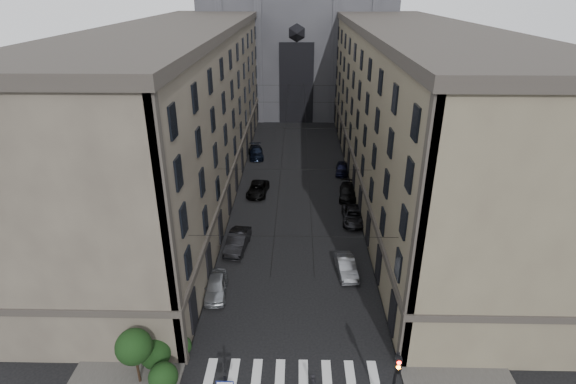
# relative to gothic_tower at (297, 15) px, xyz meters

# --- Properties ---
(sidewalk_left) EXTENTS (7.00, 80.00, 0.15)m
(sidewalk_left) POSITION_rel_gothic_tower_xyz_m (-10.50, -38.96, -17.72)
(sidewalk_left) COLOR #383533
(sidewalk_left) RESTS_ON ground
(sidewalk_right) EXTENTS (7.00, 80.00, 0.15)m
(sidewalk_right) POSITION_rel_gothic_tower_xyz_m (10.50, -38.96, -17.72)
(sidewalk_right) COLOR #383533
(sidewalk_right) RESTS_ON ground
(zebra_crossing) EXTENTS (11.00, 3.20, 0.01)m
(zebra_crossing) POSITION_rel_gothic_tower_xyz_m (0.00, -69.96, -17.79)
(zebra_crossing) COLOR beige
(zebra_crossing) RESTS_ON ground
(building_left) EXTENTS (13.60, 60.60, 18.85)m
(building_left) POSITION_rel_gothic_tower_xyz_m (-13.44, -38.96, -8.45)
(building_left) COLOR #4C443A
(building_left) RESTS_ON ground
(building_right) EXTENTS (13.60, 60.60, 18.85)m
(building_right) POSITION_rel_gothic_tower_xyz_m (13.44, -38.96, -8.45)
(building_right) COLOR brown
(building_right) RESTS_ON ground
(gothic_tower) EXTENTS (35.00, 23.00, 58.00)m
(gothic_tower) POSITION_rel_gothic_tower_xyz_m (0.00, 0.00, 0.00)
(gothic_tower) COLOR #2D2D33
(gothic_tower) RESTS_ON ground
(traffic_light_right) EXTENTS (0.34, 0.50, 5.20)m
(traffic_light_right) POSITION_rel_gothic_tower_xyz_m (5.60, -73.04, -14.51)
(traffic_light_right) COLOR black
(traffic_light_right) RESTS_ON ground
(shrub_cluster) EXTENTS (3.90, 4.40, 3.90)m
(shrub_cluster) POSITION_rel_gothic_tower_xyz_m (-8.72, -69.95, -16.00)
(shrub_cluster) COLOR black
(shrub_cluster) RESTS_ON sidewalk_left
(tram_wires) EXTENTS (14.00, 60.00, 0.43)m
(tram_wires) POSITION_rel_gothic_tower_xyz_m (0.00, -39.33, -10.55)
(tram_wires) COLOR black
(tram_wires) RESTS_ON ground
(car_left_near) EXTENTS (2.04, 4.41, 1.46)m
(car_left_near) POSITION_rel_gothic_tower_xyz_m (-6.20, -61.43, -17.07)
(car_left_near) COLOR gray
(car_left_near) RESTS_ON ground
(car_left_midnear) EXTENTS (2.25, 5.07, 1.62)m
(car_left_midnear) POSITION_rel_gothic_tower_xyz_m (-5.32, -54.59, -16.99)
(car_left_midnear) COLOR black
(car_left_midnear) RESTS_ON ground
(car_left_midfar) EXTENTS (2.64, 4.98, 1.33)m
(car_left_midfar) POSITION_rel_gothic_tower_xyz_m (-4.42, -42.25, -17.13)
(car_left_midfar) COLOR black
(car_left_midfar) RESTS_ON ground
(car_left_far) EXTENTS (2.68, 5.20, 1.44)m
(car_left_far) POSITION_rel_gothic_tower_xyz_m (-5.75, -29.38, -17.08)
(car_left_far) COLOR black
(car_left_far) RESTS_ON ground
(car_right_near) EXTENTS (1.88, 4.35, 1.39)m
(car_right_near) POSITION_rel_gothic_tower_xyz_m (4.52, -58.32, -17.10)
(car_right_near) COLOR gray
(car_right_near) RESTS_ON ground
(car_right_midnear) EXTENTS (2.47, 4.98, 1.36)m
(car_right_midnear) POSITION_rel_gothic_tower_xyz_m (6.18, -48.86, -17.12)
(car_right_midnear) COLOR black
(car_right_midnear) RESTS_ON ground
(car_right_midfar) EXTENTS (2.45, 4.99, 1.40)m
(car_right_midfar) POSITION_rel_gothic_tower_xyz_m (6.20, -42.94, -17.10)
(car_right_midfar) COLOR black
(car_right_midfar) RESTS_ON ground
(car_right_far) EXTENTS (2.09, 4.19, 1.37)m
(car_right_far) POSITION_rel_gothic_tower_xyz_m (6.20, -35.45, -17.11)
(car_right_far) COLOR black
(car_right_far) RESTS_ON ground
(pedestrian) EXTENTS (0.46, 0.63, 1.59)m
(pedestrian) POSITION_rel_gothic_tower_xyz_m (1.32, -71.07, -17.00)
(pedestrian) COLOR black
(pedestrian) RESTS_ON ground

